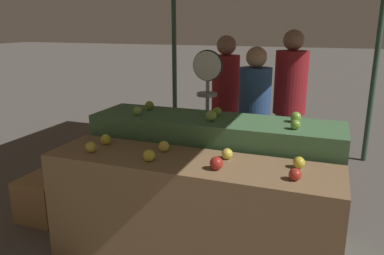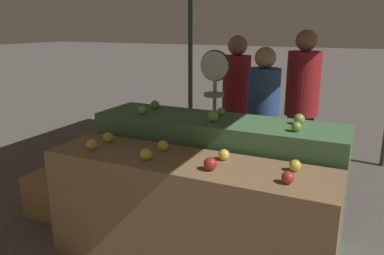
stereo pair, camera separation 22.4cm
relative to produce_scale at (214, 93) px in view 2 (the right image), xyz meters
name	(u,v)px [view 2 (the right image)]	position (x,y,z in m)	size (l,w,h in m)	color
display_counter_front	(185,216)	(0.25, -1.17, -0.70)	(2.09, 0.55, 0.87)	olive
display_counter_back	(216,177)	(0.25, -0.57, -0.62)	(2.09, 0.55, 1.03)	#4C7A4C
apple_front_0	(92,145)	(-0.48, -1.27, -0.22)	(0.08, 0.08, 0.08)	gold
apple_front_1	(146,154)	(0.01, -1.28, -0.22)	(0.08, 0.08, 0.08)	gold
apple_front_2	(210,164)	(0.48, -1.27, -0.22)	(0.09, 0.09, 0.09)	#AD281E
apple_front_3	(288,178)	(0.98, -1.27, -0.23)	(0.08, 0.08, 0.08)	#B72D23
apple_front_4	(108,137)	(-0.48, -1.07, -0.22)	(0.08, 0.08, 0.08)	gold
apple_front_5	(163,146)	(0.02, -1.06, -0.23)	(0.08, 0.08, 0.08)	yellow
apple_front_6	(224,155)	(0.50, -1.05, -0.23)	(0.08, 0.08, 0.08)	yellow
apple_front_7	(295,166)	(0.98, -1.05, -0.23)	(0.08, 0.08, 0.08)	gold
apple_back_0	(142,110)	(-0.40, -0.69, -0.07)	(0.08, 0.08, 0.08)	#8EB247
apple_back_1	(213,116)	(0.25, -0.66, -0.06)	(0.09, 0.09, 0.09)	#8EB247
apple_back_2	(296,127)	(0.91, -0.68, -0.07)	(0.07, 0.07, 0.07)	#7AA338
apple_back_3	(155,105)	(-0.40, -0.47, -0.06)	(0.08, 0.08, 0.08)	#7AA338
apple_back_4	(221,112)	(0.24, -0.46, -0.07)	(0.07, 0.07, 0.07)	#84AD3D
apple_back_5	(299,119)	(0.90, -0.46, -0.06)	(0.09, 0.09, 0.09)	#84AD3D
produce_scale	(214,93)	(0.00, 0.00, 0.00)	(0.30, 0.20, 1.55)	#99999E
person_vendor_at_scale	(262,114)	(0.42, 0.26, -0.22)	(0.36, 0.36, 1.58)	#2D2D38
person_customer_left	(236,97)	(0.00, 0.69, -0.16)	(0.42, 0.42, 1.67)	#2D2D38
person_customer_right	(302,97)	(0.71, 0.85, -0.13)	(0.45, 0.45, 1.74)	#2D2D38
wooden_crate_side	(52,193)	(-1.32, -0.92, -0.94)	(0.40, 0.40, 0.40)	#9E7547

